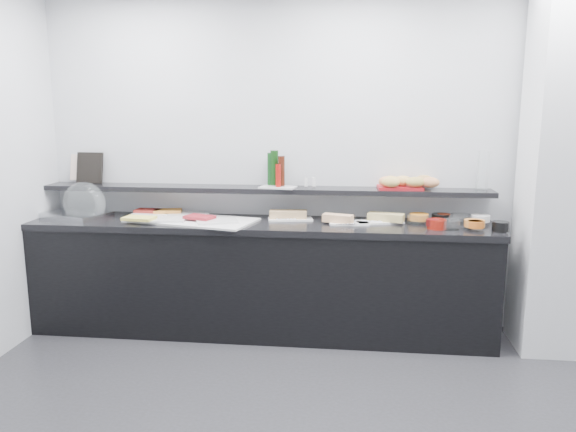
# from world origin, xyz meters

# --- Properties ---
(back_wall) EXTENTS (5.00, 0.02, 2.70)m
(back_wall) POSITION_xyz_m (0.00, 2.00, 1.35)
(back_wall) COLOR silver
(back_wall) RESTS_ON ground
(column) EXTENTS (0.50, 0.50, 2.70)m
(column) POSITION_xyz_m (1.50, 1.65, 1.35)
(column) COLOR silver
(column) RESTS_ON ground
(buffet_cabinet) EXTENTS (3.60, 0.60, 0.85)m
(buffet_cabinet) POSITION_xyz_m (-0.70, 1.70, 0.42)
(buffet_cabinet) COLOR black
(buffet_cabinet) RESTS_ON ground
(counter_top) EXTENTS (3.62, 0.62, 0.05)m
(counter_top) POSITION_xyz_m (-0.70, 1.70, 0.88)
(counter_top) COLOR black
(counter_top) RESTS_ON buffet_cabinet
(wall_shelf) EXTENTS (3.60, 0.25, 0.04)m
(wall_shelf) POSITION_xyz_m (-0.70, 1.88, 1.13)
(wall_shelf) COLOR black
(wall_shelf) RESTS_ON back_wall
(cloche_base) EXTENTS (0.59, 0.49, 0.04)m
(cloche_base) POSITION_xyz_m (-2.22, 1.72, 0.92)
(cloche_base) COLOR #BBBEC2
(cloche_base) RESTS_ON counter_top
(cloche_dome) EXTENTS (0.43, 0.33, 0.34)m
(cloche_dome) POSITION_xyz_m (-2.13, 1.69, 1.03)
(cloche_dome) COLOR silver
(cloche_dome) RESTS_ON cloche_base
(linen_runner) EXTENTS (1.07, 0.69, 0.01)m
(linen_runner) POSITION_xyz_m (-1.24, 1.67, 0.91)
(linen_runner) COLOR silver
(linen_runner) RESTS_ON counter_top
(platter_meat_a) EXTENTS (0.32, 0.25, 0.01)m
(platter_meat_a) POSITION_xyz_m (-1.61, 1.82, 0.92)
(platter_meat_a) COLOR white
(platter_meat_a) RESTS_ON linen_runner
(food_meat_a) EXTENTS (0.21, 0.14, 0.02)m
(food_meat_a) POSITION_xyz_m (-1.66, 1.85, 0.94)
(food_meat_a) COLOR maroon
(food_meat_a) RESTS_ON platter_meat_a
(platter_salmon) EXTENTS (0.37, 0.31, 0.01)m
(platter_salmon) POSITION_xyz_m (-1.33, 1.83, 0.92)
(platter_salmon) COLOR silver
(platter_salmon) RESTS_ON linen_runner
(food_salmon) EXTENTS (0.25, 0.19, 0.02)m
(food_salmon) POSITION_xyz_m (-1.49, 1.86, 0.94)
(food_salmon) COLOR orange
(food_salmon) RESTS_ON platter_salmon
(platter_cheese) EXTENTS (0.35, 0.26, 0.01)m
(platter_cheese) POSITION_xyz_m (-1.44, 1.60, 0.92)
(platter_cheese) COLOR white
(platter_cheese) RESTS_ON linen_runner
(food_cheese) EXTENTS (0.25, 0.17, 0.02)m
(food_cheese) POSITION_xyz_m (-1.61, 1.53, 0.94)
(food_cheese) COLOR #F3E15E
(food_cheese) RESTS_ON platter_cheese
(platter_meat_b) EXTENTS (0.36, 0.31, 0.01)m
(platter_meat_b) POSITION_xyz_m (-1.01, 1.58, 0.92)
(platter_meat_b) COLOR white
(platter_meat_b) RESTS_ON linen_runner
(food_meat_b) EXTENTS (0.26, 0.21, 0.02)m
(food_meat_b) POSITION_xyz_m (-1.16, 1.63, 0.94)
(food_meat_b) COLOR maroon
(food_meat_b) RESTS_ON platter_meat_b
(sandwich_plate_left) EXTENTS (0.37, 0.21, 0.01)m
(sandwich_plate_left) POSITION_xyz_m (-0.47, 1.79, 0.91)
(sandwich_plate_left) COLOR white
(sandwich_plate_left) RESTS_ON counter_top
(sandwich_food_left) EXTENTS (0.30, 0.14, 0.06)m
(sandwich_food_left) POSITION_xyz_m (-0.49, 1.81, 0.94)
(sandwich_food_left) COLOR tan
(sandwich_food_left) RESTS_ON sandwich_plate_left
(tongs_left) EXTENTS (0.16, 0.02, 0.01)m
(tongs_left) POSITION_xyz_m (-0.50, 1.74, 0.92)
(tongs_left) COLOR silver
(tongs_left) RESTS_ON sandwich_plate_left
(sandwich_plate_mid) EXTENTS (0.31, 0.16, 0.01)m
(sandwich_plate_mid) POSITION_xyz_m (-0.01, 1.68, 0.91)
(sandwich_plate_mid) COLOR white
(sandwich_plate_mid) RESTS_ON counter_top
(sandwich_food_mid) EXTENTS (0.24, 0.15, 0.06)m
(sandwich_food_mid) POSITION_xyz_m (-0.09, 1.68, 0.94)
(sandwich_food_mid) COLOR #E2A876
(sandwich_food_mid) RESTS_ON sandwich_plate_mid
(tongs_mid) EXTENTS (0.15, 0.06, 0.01)m
(tongs_mid) POSITION_xyz_m (-0.03, 1.60, 0.92)
(tongs_mid) COLOR #B0B2B7
(tongs_mid) RESTS_ON sandwich_plate_mid
(sandwich_plate_right) EXTENTS (0.39, 0.25, 0.01)m
(sandwich_plate_right) POSITION_xyz_m (0.22, 1.77, 0.91)
(sandwich_plate_right) COLOR white
(sandwich_plate_right) RESTS_ON counter_top
(sandwich_food_right) EXTENTS (0.29, 0.18, 0.06)m
(sandwich_food_right) POSITION_xyz_m (0.28, 1.77, 0.94)
(sandwich_food_right) COLOR tan
(sandwich_food_right) RESTS_ON sandwich_plate_right
(tongs_right) EXTENTS (0.16, 0.01, 0.01)m
(tongs_right) POSITION_xyz_m (0.16, 1.73, 0.92)
(tongs_right) COLOR silver
(tongs_right) RESTS_ON sandwich_plate_right
(bowl_glass_fruit) EXTENTS (0.17, 0.17, 0.07)m
(bowl_glass_fruit) POSITION_xyz_m (0.52, 1.77, 0.94)
(bowl_glass_fruit) COLOR white
(bowl_glass_fruit) RESTS_ON counter_top
(fill_glass_fruit) EXTENTS (0.18, 0.18, 0.05)m
(fill_glass_fruit) POSITION_xyz_m (0.53, 1.80, 0.95)
(fill_glass_fruit) COLOR orange
(fill_glass_fruit) RESTS_ON bowl_glass_fruit
(bowl_black_jam) EXTENTS (0.14, 0.14, 0.07)m
(bowl_black_jam) POSITION_xyz_m (0.69, 1.82, 0.94)
(bowl_black_jam) COLOR black
(bowl_black_jam) RESTS_ON counter_top
(fill_black_jam) EXTENTS (0.13, 0.13, 0.05)m
(fill_black_jam) POSITION_xyz_m (0.72, 1.83, 0.95)
(fill_black_jam) COLOR #561B0C
(fill_black_jam) RESTS_ON bowl_black_jam
(bowl_glass_cream) EXTENTS (0.23, 0.23, 0.07)m
(bowl_glass_cream) POSITION_xyz_m (0.84, 1.81, 0.94)
(bowl_glass_cream) COLOR silver
(bowl_glass_cream) RESTS_ON counter_top
(fill_glass_cream) EXTENTS (0.18, 0.18, 0.05)m
(fill_glass_cream) POSITION_xyz_m (0.99, 1.80, 0.95)
(fill_glass_cream) COLOR white
(fill_glass_cream) RESTS_ON bowl_glass_cream
(bowl_red_jam) EXTENTS (0.14, 0.14, 0.07)m
(bowl_red_jam) POSITION_xyz_m (0.64, 1.60, 0.94)
(bowl_red_jam) COLOR maroon
(bowl_red_jam) RESTS_ON counter_top
(fill_red_jam) EXTENTS (0.11, 0.11, 0.05)m
(fill_red_jam) POSITION_xyz_m (0.60, 1.59, 0.95)
(fill_red_jam) COLOR #500C0B
(fill_red_jam) RESTS_ON bowl_red_jam
(bowl_glass_salmon) EXTENTS (0.15, 0.15, 0.07)m
(bowl_glass_salmon) POSITION_xyz_m (0.73, 1.59, 0.94)
(bowl_glass_salmon) COLOR silver
(bowl_glass_salmon) RESTS_ON counter_top
(fill_glass_salmon) EXTENTS (0.16, 0.16, 0.05)m
(fill_glass_salmon) POSITION_xyz_m (0.90, 1.60, 0.95)
(fill_glass_salmon) COLOR orange
(fill_glass_salmon) RESTS_ON bowl_glass_salmon
(bowl_black_fruit) EXTENTS (0.12, 0.12, 0.07)m
(bowl_black_fruit) POSITION_xyz_m (1.08, 1.57, 0.94)
(bowl_black_fruit) COLOR black
(bowl_black_fruit) RESTS_ON counter_top
(fill_black_fruit) EXTENTS (0.15, 0.15, 0.05)m
(fill_black_fruit) POSITION_xyz_m (0.91, 1.56, 0.95)
(fill_black_fruit) COLOR #D0601C
(fill_black_fruit) RESTS_ON bowl_black_fruit
(framed_print) EXTENTS (0.23, 0.08, 0.26)m
(framed_print) POSITION_xyz_m (-2.18, 1.94, 1.28)
(framed_print) COLOR black
(framed_print) RESTS_ON wall_shelf
(print_art) EXTENTS (0.20, 0.06, 0.22)m
(print_art) POSITION_xyz_m (-2.27, 1.97, 1.28)
(print_art) COLOR beige
(print_art) RESTS_ON framed_print
(condiment_tray) EXTENTS (0.30, 0.22, 0.01)m
(condiment_tray) POSITION_xyz_m (-0.57, 1.84, 1.16)
(condiment_tray) COLOR silver
(condiment_tray) RESTS_ON wall_shelf
(bottle_green_a) EXTENTS (0.06, 0.06, 0.26)m
(bottle_green_a) POSITION_xyz_m (-0.65, 1.92, 1.29)
(bottle_green_a) COLOR #0F3814
(bottle_green_a) RESTS_ON condiment_tray
(bottle_brown) EXTENTS (0.06, 0.06, 0.24)m
(bottle_brown) POSITION_xyz_m (-0.55, 1.86, 1.28)
(bottle_brown) COLOR #3B150A
(bottle_brown) RESTS_ON condiment_tray
(bottle_green_b) EXTENTS (0.06, 0.06, 0.28)m
(bottle_green_b) POSITION_xyz_m (-0.61, 1.92, 1.30)
(bottle_green_b) COLOR #0F350E
(bottle_green_b) RESTS_ON condiment_tray
(bottle_hot) EXTENTS (0.05, 0.05, 0.18)m
(bottle_hot) POSITION_xyz_m (-0.57, 1.82, 1.25)
(bottle_hot) COLOR #A1110B
(bottle_hot) RESTS_ON condiment_tray
(shaker_salt) EXTENTS (0.04, 0.04, 0.07)m
(shaker_salt) POSITION_xyz_m (-0.29, 1.88, 1.20)
(shaker_salt) COLOR white
(shaker_salt) RESTS_ON condiment_tray
(shaker_pepper) EXTENTS (0.04, 0.04, 0.07)m
(shaker_pepper) POSITION_xyz_m (-0.35, 1.87, 1.20)
(shaker_pepper) COLOR white
(shaker_pepper) RESTS_ON condiment_tray
(bread_tray) EXTENTS (0.36, 0.26, 0.02)m
(bread_tray) POSITION_xyz_m (0.38, 1.91, 1.16)
(bread_tray) COLOR maroon
(bread_tray) RESTS_ON wall_shelf
(bread_roll_nw) EXTENTS (0.16, 0.14, 0.08)m
(bread_roll_nw) POSITION_xyz_m (0.31, 1.91, 1.21)
(bread_roll_nw) COLOR tan
(bread_roll_nw) RESTS_ON bread_tray
(bread_roll_n) EXTENTS (0.16, 0.12, 0.08)m
(bread_roll_n) POSITION_xyz_m (0.41, 1.92, 1.21)
(bread_roll_n) COLOR tan
(bread_roll_n) RESTS_ON bread_tray
(bread_roll_ne) EXTENTS (0.15, 0.11, 0.08)m
(bread_roll_ne) POSITION_xyz_m (0.58, 1.98, 1.21)
(bread_roll_ne) COLOR #B48344
(bread_roll_ne) RESTS_ON bread_tray
(bread_roll_sw) EXTENTS (0.16, 0.13, 0.08)m
(bread_roll_sw) POSITION_xyz_m (0.31, 1.82, 1.21)
(bread_roll_sw) COLOR tan
(bread_roll_sw) RESTS_ON bread_tray
(bread_roll_se) EXTENTS (0.16, 0.12, 0.08)m
(bread_roll_se) POSITION_xyz_m (0.61, 1.85, 1.21)
(bread_roll_se) COLOR #D38450
(bread_roll_se) RESTS_ON bread_tray
(bread_roll_midw) EXTENTS (0.14, 0.11, 0.08)m
(bread_roll_midw) POSITION_xyz_m (0.28, 1.86, 1.21)
(bread_roll_midw) COLOR #D78B52
(bread_roll_midw) RESTS_ON bread_tray
(bread_roll_mide) EXTENTS (0.15, 0.10, 0.08)m
(bread_roll_mide) POSITION_xyz_m (0.49, 1.85, 1.21)
(bread_roll_mide) COLOR #AE9142
(bread_roll_mide) RESTS_ON bread_tray
(carafe) EXTENTS (0.11, 0.11, 0.30)m
(carafe) POSITION_xyz_m (1.00, 1.89, 1.30)
(carafe) COLOR white
(carafe) RESTS_ON wall_shelf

